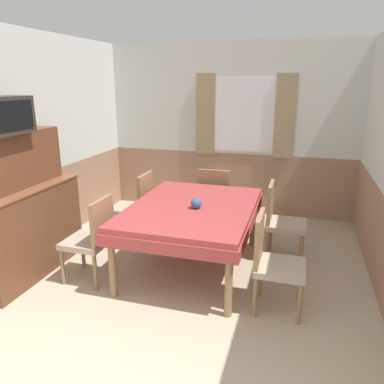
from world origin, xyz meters
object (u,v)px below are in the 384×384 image
at_px(sideboard, 24,215).
at_px(tv, 4,116).
at_px(chair_left_far, 137,205).
at_px(chair_right_far, 281,219).
at_px(chair_right_near, 273,260).
at_px(chair_head_window, 216,198).
at_px(vase, 196,203).
at_px(dining_table, 192,214).
at_px(chair_left_near, 93,237).

distance_m(sideboard, tv, 1.06).
distance_m(chair_left_far, chair_right_far, 1.84).
xyz_separation_m(chair_right_near, tv, (-2.58, -0.18, 1.23)).
distance_m(chair_right_near, sideboard, 2.62).
relative_size(chair_right_near, chair_head_window, 1.00).
height_order(chair_right_far, vase, chair_right_far).
xyz_separation_m(tv, vase, (1.73, 0.64, -0.92)).
relative_size(dining_table, sideboard, 1.16).
relative_size(chair_head_window, vase, 7.72).
bearing_deg(sideboard, chair_left_near, 4.43).
xyz_separation_m(dining_table, chair_head_window, (0.00, 1.14, -0.16)).
height_order(dining_table, chair_left_far, chair_left_far).
relative_size(dining_table, chair_left_far, 1.96).
relative_size(chair_right_far, vase, 7.72).
bearing_deg(chair_right_near, dining_table, -120.79).
height_order(chair_right_far, sideboard, sideboard).
bearing_deg(sideboard, chair_right_near, 1.32).
bearing_deg(chair_left_far, tv, 149.82).
bearing_deg(chair_right_near, vase, -118.45).
xyz_separation_m(chair_right_near, sideboard, (-2.61, -0.06, 0.18)).
xyz_separation_m(chair_left_far, vase, (0.99, -0.63, 0.31)).
bearing_deg(tv, sideboard, 105.36).
height_order(chair_right_near, sideboard, sideboard).
bearing_deg(sideboard, chair_left_far, 56.12).
bearing_deg(chair_head_window, chair_left_near, -118.48).
xyz_separation_m(chair_right_near, chair_right_far, (0.00, 1.09, 0.00)).
relative_size(chair_left_far, tv, 1.65).
height_order(dining_table, chair_right_near, chair_right_near).
relative_size(sideboard, tv, 2.80).
distance_m(tv, vase, 2.06).
bearing_deg(chair_head_window, chair_left_far, -146.91).
bearing_deg(vase, chair_head_window, 93.23).
xyz_separation_m(chair_right_near, chair_left_far, (-1.84, 1.09, 0.00)).
height_order(chair_right_near, vase, chair_right_near).
relative_size(chair_left_near, chair_left_far, 1.00).
bearing_deg(chair_left_far, chair_head_window, -56.91).
xyz_separation_m(dining_table, chair_left_near, (-0.92, -0.55, -0.16)).
height_order(chair_right_far, tv, tv).
relative_size(dining_table, chair_right_near, 1.96).
distance_m(chair_right_near, tv, 2.86).
height_order(dining_table, chair_head_window, chair_head_window).
bearing_deg(chair_left_near, chair_right_far, -59.21).
bearing_deg(vase, chair_right_far, 36.79).
relative_size(chair_left_far, sideboard, 0.59).
bearing_deg(tv, chair_head_window, 48.46).
height_order(chair_head_window, chair_left_far, same).
xyz_separation_m(dining_table, chair_right_near, (0.92, -0.55, -0.16)).
xyz_separation_m(sideboard, tv, (0.03, -0.12, 1.06)).
distance_m(chair_head_window, sideboard, 2.44).
bearing_deg(chair_right_far, vase, -53.21).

